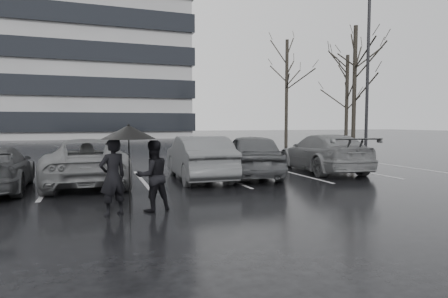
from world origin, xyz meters
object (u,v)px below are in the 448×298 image
(pedestrian_left, at_px, (113,177))
(tree_ne, at_px, (347,102))
(car_main, at_px, (251,155))
(tree_east, at_px, (354,90))
(pedestrian_right, at_px, (153,176))
(lamp_post, at_px, (367,78))
(tree_north, at_px, (287,94))
(car_east, at_px, (323,153))
(car_west_b, at_px, (87,161))
(car_west_a, at_px, (199,158))

(pedestrian_left, height_order, tree_ne, tree_ne)
(car_main, height_order, tree_east, tree_east)
(pedestrian_left, relative_size, pedestrian_right, 1.04)
(lamp_post, relative_size, tree_ne, 1.33)
(pedestrian_left, bearing_deg, tree_north, -152.59)
(car_east, xyz_separation_m, tree_north, (6.22, 14.33, 3.52))
(pedestrian_left, bearing_deg, lamp_post, -173.46)
(tree_east, relative_size, tree_ne, 1.14)
(car_west_b, height_order, lamp_post, lamp_post)
(car_east, bearing_deg, car_west_a, 11.24)
(car_main, distance_m, tree_east, 13.35)
(car_main, distance_m, car_west_b, 5.48)
(car_main, xyz_separation_m, lamp_post, (8.38, 4.07, 3.50))
(tree_ne, bearing_deg, car_east, -130.62)
(car_east, bearing_deg, tree_north, -106.60)
(pedestrian_right, distance_m, lamp_post, 15.32)
(car_west_b, xyz_separation_m, pedestrian_left, (0.55, -4.48, 0.09))
(lamp_post, relative_size, tree_east, 1.16)
(car_main, distance_m, pedestrian_left, 6.48)
(car_main, distance_m, lamp_post, 9.96)
(car_east, bearing_deg, tree_east, -127.70)
(car_west_a, distance_m, pedestrian_left, 5.13)
(pedestrian_right, relative_size, tree_north, 0.18)
(car_west_a, xyz_separation_m, tree_east, (12.37, 7.72, 3.27))
(car_west_a, bearing_deg, tree_north, -125.35)
(pedestrian_right, height_order, tree_ne, tree_ne)
(pedestrian_left, bearing_deg, car_main, -164.75)
(car_west_b, bearing_deg, car_main, 177.41)
(car_west_a, height_order, car_west_b, car_west_a)
(lamp_post, bearing_deg, tree_ne, 59.16)
(car_east, bearing_deg, tree_ne, -123.76)
(pedestrian_right, distance_m, tree_north, 23.41)
(car_main, xyz_separation_m, car_east, (3.21, 0.35, -0.03))
(car_main, relative_size, car_west_b, 0.88)
(tree_east, bearing_deg, tree_ne, 57.99)
(pedestrian_right, xyz_separation_m, lamp_post, (12.47, 8.18, 3.50))
(car_main, height_order, lamp_post, lamp_post)
(car_west_a, bearing_deg, car_west_b, -2.64)
(car_main, bearing_deg, car_west_b, 11.46)
(car_east, distance_m, pedestrian_left, 9.32)
(car_main, bearing_deg, tree_east, -129.47)
(pedestrian_left, distance_m, tree_north, 23.97)
(pedestrian_left, bearing_deg, pedestrian_right, 161.71)
(car_west_b, bearing_deg, pedestrian_right, 107.68)
(pedestrian_left, bearing_deg, tree_east, -167.60)
(car_west_b, distance_m, pedestrian_left, 4.51)
(car_main, relative_size, car_west_a, 1.01)
(tree_east, bearing_deg, tree_north, 98.13)
(car_main, height_order, pedestrian_right, pedestrian_right)
(tree_east, bearing_deg, lamp_post, -119.51)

